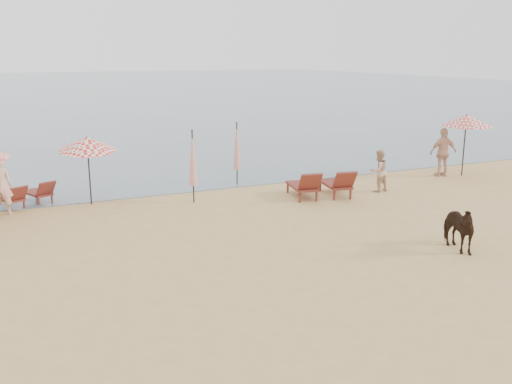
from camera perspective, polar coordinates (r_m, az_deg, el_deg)
ground at (r=12.33m, az=9.77°, el=-10.05°), size 120.00×120.00×0.00m
sea at (r=89.64m, az=-20.48°, el=9.75°), size 160.00×140.00×0.06m
lounger_cluster_left at (r=20.12m, az=-23.27°, el=-0.46°), size 2.90×2.36×0.55m
lounger_cluster_right at (r=19.95m, az=6.53°, el=0.79°), size 2.29×2.22×0.71m
umbrella_open_left_b at (r=19.45m, az=-16.52°, el=4.65°), size 1.86×1.89×2.37m
umbrella_open_right at (r=24.72m, az=20.29°, el=6.72°), size 2.06×2.06×2.52m
umbrella_closed_left at (r=21.73m, az=-1.93°, el=4.61°), size 0.29×0.29×2.41m
umbrella_closed_right at (r=19.12m, az=-6.34°, el=3.39°), size 0.30×0.30×2.48m
cow at (r=15.41m, az=19.35°, el=-3.33°), size 0.91×1.55×1.23m
beachgoer_left at (r=19.37m, az=-24.14°, el=0.57°), size 0.75×0.57×1.84m
beachgoer_right_a at (r=21.16m, az=12.16°, el=2.08°), size 0.81×0.67×1.53m
beachgoer_right_b at (r=24.48m, az=18.21°, el=3.79°), size 1.23×0.69×1.98m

